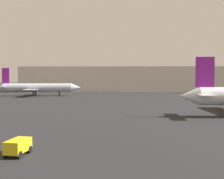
% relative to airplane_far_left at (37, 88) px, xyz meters
% --- Properties ---
extents(airplane_far_left, '(29.18, 17.55, 9.41)m').
position_rel_airplane_far_left_xyz_m(airplane_far_left, '(0.00, 0.00, 0.00)').
color(airplane_far_left, '#B2BCCC').
rests_on(airplane_far_left, ground_plane).
extents(baggage_cart, '(1.69, 2.56, 1.30)m').
position_rel_airplane_far_left_xyz_m(baggage_cart, '(19.92, -69.90, -2.07)').
color(baggage_cart, gold).
rests_on(baggage_cart, ground_plane).
extents(terminal_building, '(96.54, 24.66, 10.78)m').
position_rel_airplane_far_left_xyz_m(terminal_building, '(33.62, 33.69, 2.57)').
color(terminal_building, beige).
rests_on(terminal_building, ground_plane).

